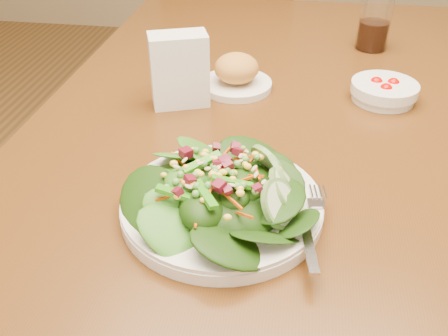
{
  "coord_description": "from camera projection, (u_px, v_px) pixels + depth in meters",
  "views": [
    {
      "loc": [
        0.02,
        -0.84,
        1.18
      ],
      "look_at": [
        -0.07,
        -0.3,
        0.81
      ],
      "focal_mm": 40.0,
      "sensor_mm": 36.0,
      "label": 1
    }
  ],
  "objects": [
    {
      "name": "salad_plate",
      "position": [
        229.0,
        195.0,
        0.66
      ],
      "size": [
        0.28,
        0.27,
        0.08
      ],
      "rotation": [
        0.0,
        0.0,
        -0.4
      ],
      "color": "white",
      "rests_on": "dining_table"
    },
    {
      "name": "napkin_holder",
      "position": [
        179.0,
        68.0,
        0.91
      ],
      "size": [
        0.12,
        0.09,
        0.13
      ],
      "rotation": [
        0.0,
        0.0,
        0.35
      ],
      "color": "white",
      "rests_on": "dining_table"
    },
    {
      "name": "bread_plate",
      "position": [
        236.0,
        75.0,
        0.98
      ],
      "size": [
        0.14,
        0.14,
        0.07
      ],
      "color": "white",
      "rests_on": "dining_table"
    },
    {
      "name": "dining_table",
      "position": [
        280.0,
        152.0,
        0.99
      ],
      "size": [
        0.9,
        1.4,
        0.75
      ],
      "color": "#4B2B0B",
      "rests_on": "ground_plane"
    },
    {
      "name": "drinking_glass",
      "position": [
        374.0,
        26.0,
        1.15
      ],
      "size": [
        0.07,
        0.07,
        0.13
      ],
      "color": "silver",
      "rests_on": "dining_table"
    },
    {
      "name": "tomato_bowl",
      "position": [
        384.0,
        91.0,
        0.95
      ],
      "size": [
        0.13,
        0.13,
        0.04
      ],
      "color": "white",
      "rests_on": "dining_table"
    },
    {
      "name": "chair_far",
      "position": [
        230.0,
        46.0,
        1.83
      ],
      "size": [
        0.47,
        0.47,
        0.97
      ],
      "rotation": [
        0.0,
        0.0,
        3.19
      ],
      "color": "#48280C",
      "rests_on": "ground_plane"
    }
  ]
}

